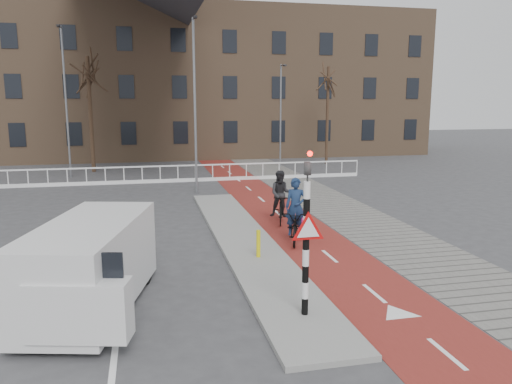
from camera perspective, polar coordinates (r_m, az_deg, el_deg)
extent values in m
plane|color=#38383A|center=(13.01, 5.34, -10.43)|extent=(120.00, 120.00, 0.00)
cube|color=maroon|center=(22.67, 1.19, -1.32)|extent=(2.50, 60.00, 0.01)
cube|color=slate|center=(23.48, 7.84, -1.01)|extent=(3.00, 60.00, 0.01)
cube|color=gray|center=(16.50, -1.28, -5.62)|extent=(1.80, 16.00, 0.12)
cylinder|color=black|center=(10.53, 5.72, -6.54)|extent=(0.14, 0.14, 2.88)
imported|color=black|center=(10.15, 5.91, 3.45)|extent=(0.13, 0.16, 0.80)
cylinder|color=#FF0C05|center=(9.99, 6.18, 4.38)|extent=(0.11, 0.02, 0.11)
cylinder|color=#D7CA0B|center=(14.57, 0.27, -5.91)|extent=(0.12, 0.12, 0.80)
imported|color=black|center=(16.49, 4.54, -3.88)|extent=(1.34, 2.20, 1.09)
imported|color=#152848|center=(16.34, 4.57, -1.69)|extent=(0.80, 0.65, 1.90)
cube|color=#BC1A68|center=(16.00, 5.69, -3.54)|extent=(0.28, 0.23, 0.30)
imported|color=black|center=(18.99, 2.87, -1.88)|extent=(1.05, 1.96, 1.13)
imported|color=black|center=(18.88, 2.88, -0.22)|extent=(1.02, 0.89, 1.78)
cube|color=silver|center=(11.76, -18.38, -7.74)|extent=(2.90, 4.92, 1.85)
cube|color=#299620|center=(11.93, -22.86, -8.29)|extent=(0.73, 2.87, 0.55)
cube|color=#299620|center=(11.73, -13.78, -8.07)|extent=(0.73, 2.87, 0.55)
cube|color=black|center=(9.80, -19.63, -9.03)|extent=(1.62, 0.45, 0.90)
cylinder|color=black|center=(10.98, -24.94, -13.66)|extent=(0.38, 0.68, 0.65)
cylinder|color=black|center=(10.40, -16.91, -14.47)|extent=(0.38, 0.68, 0.65)
cylinder|color=black|center=(13.65, -19.13, -8.52)|extent=(0.38, 0.68, 0.65)
cylinder|color=black|center=(13.19, -12.65, -8.85)|extent=(0.38, 0.68, 0.65)
cube|color=silver|center=(28.81, -14.90, 2.76)|extent=(28.00, 0.08, 0.08)
cube|color=silver|center=(28.93, -14.83, 1.09)|extent=(28.00, 0.10, 0.20)
cube|color=#7F6047|center=(43.58, -11.81, 12.03)|extent=(46.00, 10.00, 12.00)
cylinder|color=#312115|center=(34.24, -18.38, 8.34)|extent=(0.25, 0.25, 7.37)
cylinder|color=#312115|center=(37.26, 8.16, 8.62)|extent=(0.21, 0.21, 7.02)
cylinder|color=slate|center=(24.90, -6.99, 9.50)|extent=(0.12, 0.12, 8.50)
cylinder|color=slate|center=(32.09, -20.88, 9.42)|extent=(0.12, 0.12, 8.87)
cylinder|color=slate|center=(35.13, 2.82, 8.64)|extent=(0.12, 0.12, 7.05)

